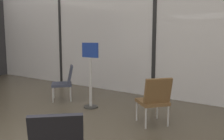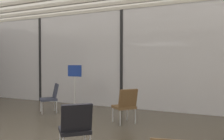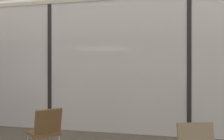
{
  "view_description": "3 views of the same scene",
  "coord_description": "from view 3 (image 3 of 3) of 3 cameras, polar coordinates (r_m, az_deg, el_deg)",
  "views": [
    {
      "loc": [
        2.57,
        -0.41,
        1.52
      ],
      "look_at": [
        -0.78,
        4.37,
        0.74
      ],
      "focal_mm": 37.26,
      "sensor_mm": 36.0,
      "label": 1
    },
    {
      "loc": [
        3.06,
        -2.13,
        1.49
      ],
      "look_at": [
        -1.19,
        6.96,
        1.21
      ],
      "focal_mm": 37.93,
      "sensor_mm": 36.0,
      "label": 2
    },
    {
      "loc": [
        3.12,
        -0.81,
        1.56
      ],
      "look_at": [
        1.86,
        4.41,
        1.55
      ],
      "focal_mm": 40.02,
      "sensor_mm": 36.0,
      "label": 3
    }
  ],
  "objects": [
    {
      "name": "window_mullion_2",
      "position": [
        6.02,
        17.18,
        0.86
      ],
      "size": [
        0.1,
        0.12,
        3.28
      ],
      "primitive_type": "cube",
      "color": "black",
      "rests_on": "ground"
    },
    {
      "name": "parked_airplane",
      "position": [
        11.62,
        3.77,
        2.75
      ],
      "size": [
        13.98,
        4.18,
        4.18
      ],
      "color": "silver",
      "rests_on": "ground"
    },
    {
      "name": "glass_curtain_wall",
      "position": [
        6.77,
        -13.9,
        0.78
      ],
      "size": [
        14.0,
        0.08,
        3.28
      ],
      "primitive_type": "cube",
      "color": "silver",
      "rests_on": "ground"
    },
    {
      "name": "lounge_chair_3",
      "position": [
        4.76,
        -14.95,
        -12.86
      ],
      "size": [
        0.71,
        0.7,
        0.87
      ],
      "rotation": [
        0.0,
        0.0,
        4.02
      ],
      "color": "brown",
      "rests_on": "ground"
    },
    {
      "name": "window_mullion_1",
      "position": [
        6.77,
        -13.9,
        0.78
      ],
      "size": [
        0.1,
        0.12,
        3.28
      ],
      "primitive_type": "cube",
      "color": "black",
      "rests_on": "ground"
    }
  ]
}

